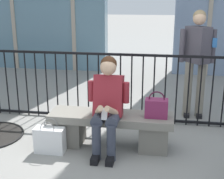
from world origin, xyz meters
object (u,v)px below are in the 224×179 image
object	(u,v)px
shopping_bag	(50,140)
bystander_at_railing	(197,56)
stone_bench	(111,127)
seated_person_with_phone	(107,102)
handbag_on_bench	(156,108)

from	to	relation	value
shopping_bag	bystander_at_railing	xyz separation A→B (m)	(1.88, 1.61, 0.83)
stone_bench	bystander_at_railing	world-z (taller)	bystander_at_railing
seated_person_with_phone	handbag_on_bench	size ratio (longest dim) A/B	3.59
stone_bench	handbag_on_bench	distance (m)	0.65
shopping_bag	handbag_on_bench	bearing A→B (deg)	12.41
seated_person_with_phone	handbag_on_bench	xyz separation A→B (m)	(0.60, 0.12, -0.08)
seated_person_with_phone	handbag_on_bench	world-z (taller)	seated_person_with_phone
bystander_at_railing	seated_person_with_phone	bearing A→B (deg)	-129.17
stone_bench	shopping_bag	size ratio (longest dim) A/B	3.66
stone_bench	handbag_on_bench	bearing A→B (deg)	-0.99
seated_person_with_phone	shopping_bag	world-z (taller)	seated_person_with_phone
stone_bench	bystander_at_railing	bearing A→B (deg)	48.67
stone_bench	seated_person_with_phone	world-z (taller)	seated_person_with_phone
stone_bench	bystander_at_railing	distance (m)	1.89
handbag_on_bench	bystander_at_railing	size ratio (longest dim) A/B	0.20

